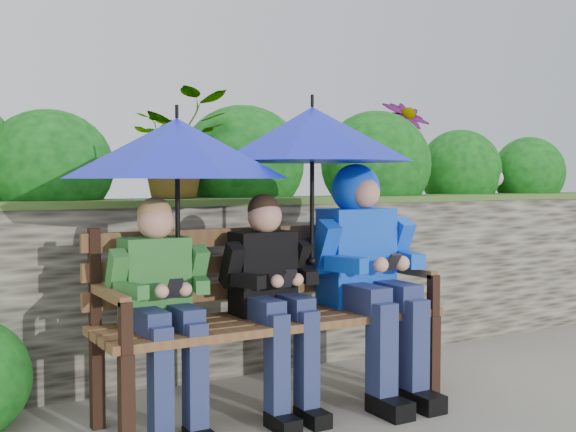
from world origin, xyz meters
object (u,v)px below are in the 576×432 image
boy_left (162,300)px  boy_middle (272,289)px  umbrella_left (177,148)px  park_bench (267,304)px  boy_right (367,260)px  umbrella_right (312,134)px

boy_left → boy_middle: (0.56, -0.00, 0.00)m
umbrella_left → park_bench: bearing=4.5°
boy_right → umbrella_left: size_ratio=1.17×
umbrella_right → boy_left: bearing=179.1°
umbrella_left → boy_right: bearing=-2.2°
park_bench → umbrella_right: 0.87m
boy_left → boy_right: 1.14m
boy_middle → boy_right: (0.57, -0.00, 0.11)m
boy_left → boy_middle: boy_middle is taller
park_bench → boy_middle: bearing=-101.1°
boy_right → boy_left: bearing=179.9°
boy_right → umbrella_right: bearing=-178.5°
boy_right → umbrella_right: (-0.35, -0.01, 0.64)m
boy_left → boy_middle: size_ratio=0.99×
boy_middle → umbrella_left: size_ratio=1.03×
boy_left → boy_right: size_ratio=0.87×
umbrella_left → boy_middle: bearing=-4.6°
boy_left → boy_right: bearing=-0.1°
boy_left → umbrella_right: 1.09m
boy_right → umbrella_left: umbrella_left is taller
park_bench → umbrella_right: bearing=-22.8°
boy_right → umbrella_left: 1.18m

